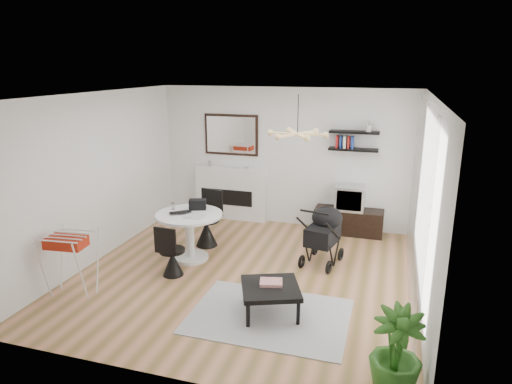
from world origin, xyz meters
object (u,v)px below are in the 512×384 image
(stroller, at_px, (324,237))
(coffee_table, at_px, (271,289))
(dining_table, at_px, (190,229))
(drying_rack, at_px, (71,263))
(fireplace, at_px, (231,187))
(crt_tv, at_px, (350,198))
(tv_console, at_px, (349,221))
(potted_plant, at_px, (396,352))

(stroller, distance_m, coffee_table, 1.83)
(dining_table, bearing_deg, drying_rack, -123.59)
(fireplace, relative_size, crt_tv, 4.06)
(dining_table, bearing_deg, stroller, 13.61)
(tv_console, distance_m, coffee_table, 3.31)
(fireplace, bearing_deg, dining_table, -88.58)
(dining_table, bearing_deg, potted_plant, -35.88)
(tv_console, relative_size, crt_tv, 2.39)
(fireplace, distance_m, coffee_table, 3.84)
(potted_plant, bearing_deg, drying_rack, 169.92)
(drying_rack, bearing_deg, potted_plant, -15.87)
(drying_rack, bearing_deg, tv_console, 40.32)
(stroller, bearing_deg, fireplace, 154.94)
(dining_table, height_order, coffee_table, dining_table)
(drying_rack, height_order, coffee_table, drying_rack)
(fireplace, relative_size, coffee_table, 2.31)
(crt_tv, xyz_separation_m, potted_plant, (0.87, -4.32, -0.26))
(crt_tv, bearing_deg, potted_plant, -78.57)
(dining_table, distance_m, potted_plant, 4.01)
(fireplace, relative_size, potted_plant, 2.40)
(dining_table, height_order, stroller, stroller)
(dining_table, distance_m, stroller, 2.17)
(fireplace, distance_m, potted_plant, 5.57)
(fireplace, xyz_separation_m, tv_console, (2.42, -0.16, -0.45))
(fireplace, distance_m, drying_rack, 3.85)
(tv_console, bearing_deg, dining_table, -140.22)
(crt_tv, xyz_separation_m, stroller, (-0.26, -1.46, -0.27))
(crt_tv, bearing_deg, coffee_table, -101.58)
(coffee_table, distance_m, potted_plant, 1.88)
(tv_console, relative_size, drying_rack, 1.41)
(dining_table, xyz_separation_m, drying_rack, (-1.05, -1.58, -0.05))
(drying_rack, bearing_deg, crt_tv, 40.27)
(crt_tv, relative_size, potted_plant, 0.59)
(dining_table, bearing_deg, coffee_table, -36.62)
(tv_console, relative_size, coffee_table, 1.36)
(tv_console, xyz_separation_m, potted_plant, (0.88, -4.32, 0.21))
(stroller, distance_m, potted_plant, 3.08)
(fireplace, xyz_separation_m, coffee_table, (1.76, -3.40, -0.34))
(coffee_table, xyz_separation_m, potted_plant, (1.54, -1.08, 0.11))
(crt_tv, xyz_separation_m, dining_table, (-2.37, -1.97, -0.19))
(tv_console, relative_size, dining_table, 1.18)
(fireplace, bearing_deg, coffee_table, -62.61)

